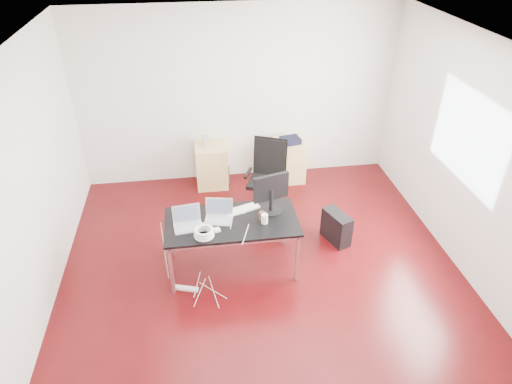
{
  "coord_description": "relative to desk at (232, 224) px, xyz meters",
  "views": [
    {
      "loc": [
        -0.7,
        -4.29,
        3.96
      ],
      "look_at": [
        0.0,
        0.55,
        0.85
      ],
      "focal_mm": 32.0,
      "sensor_mm": 36.0,
      "label": 1
    }
  ],
  "objects": [
    {
      "name": "filing_cabinet_right",
      "position": [
        1.14,
        2.09,
        -0.33
      ],
      "size": [
        0.5,
        0.5,
        0.7
      ],
      "primitive_type": "cube",
      "color": "tan",
      "rests_on": "ground"
    },
    {
      "name": "keyboard",
      "position": [
        0.16,
        0.21,
        0.06
      ],
      "size": [
        0.46,
        0.27,
        0.02
      ],
      "primitive_type": "cube",
      "rotation": [
        0.0,
        0.0,
        0.33
      ],
      "color": "white",
      "rests_on": "desk"
    },
    {
      "name": "office_chair",
      "position": [
        0.65,
        1.27,
        -0.07
      ],
      "size": [
        0.63,
        0.64,
        1.08
      ],
      "rotation": [
        0.0,
        0.0,
        -0.41
      ],
      "color": "black",
      "rests_on": "ground"
    },
    {
      "name": "wastebasket",
      "position": [
        0.04,
        2.11,
        -0.54
      ],
      "size": [
        0.27,
        0.27,
        0.28
      ],
      "primitive_type": "cylinder",
      "rotation": [
        0.0,
        0.0,
        -0.13
      ],
      "color": "black",
      "rests_on": "ground"
    },
    {
      "name": "room_shell",
      "position": [
        0.39,
        -0.14,
        0.73
      ],
      "size": [
        5.0,
        5.0,
        5.0
      ],
      "color": "#3A0608",
      "rests_on": "ground"
    },
    {
      "name": "cable_coil",
      "position": [
        -0.34,
        -0.26,
        0.11
      ],
      "size": [
        0.24,
        0.24,
        0.11
      ],
      "rotation": [
        0.0,
        0.0,
        0.25
      ],
      "color": "white",
      "rests_on": "desk"
    },
    {
      "name": "speaker",
      "position": [
        -0.2,
        2.12,
        0.11
      ],
      "size": [
        0.1,
        0.1,
        0.18
      ],
      "primitive_type": "cube",
      "rotation": [
        0.0,
        0.0,
        0.2
      ],
      "color": "#9E9E9E",
      "rests_on": "filing_cabinet_left"
    },
    {
      "name": "cup_white",
      "position": [
        0.39,
        -0.1,
        0.11
      ],
      "size": [
        0.11,
        0.11,
        0.12
      ],
      "primitive_type": "cylinder",
      "rotation": [
        0.0,
        0.0,
        0.43
      ],
      "color": "white",
      "rests_on": "desk"
    },
    {
      "name": "laptop_left",
      "position": [
        -0.52,
        -0.02,
        0.11
      ],
      "size": [
        0.36,
        0.29,
        0.23
      ],
      "rotation": [
        0.0,
        0.0,
        0.12
      ],
      "color": "silver",
      "rests_on": "desk"
    },
    {
      "name": "filing_cabinet_left",
      "position": [
        -0.13,
        2.09,
        -0.33
      ],
      "size": [
        0.5,
        0.5,
        0.7
      ],
      "primitive_type": "cube",
      "color": "tan",
      "rests_on": "ground"
    },
    {
      "name": "monitor",
      "position": [
        0.5,
        0.14,
        0.34
      ],
      "size": [
        0.45,
        0.26,
        0.51
      ],
      "rotation": [
        0.0,
        0.0,
        0.26
      ],
      "color": "black",
      "rests_on": "desk"
    },
    {
      "name": "power_adapter",
      "position": [
        -0.19,
        -0.17,
        0.07
      ],
      "size": [
        0.09,
        0.09,
        0.03
      ],
      "primitive_type": "cube",
      "rotation": [
        0.0,
        0.0,
        0.3
      ],
      "color": "white",
      "rests_on": "desk"
    },
    {
      "name": "pc_tower",
      "position": [
        1.46,
        0.35,
        -0.46
      ],
      "size": [
        0.35,
        0.49,
        0.44
      ],
      "primitive_type": "cube",
      "rotation": [
        0.0,
        0.0,
        0.37
      ],
      "color": "black",
      "rests_on": "ground"
    },
    {
      "name": "power_strip",
      "position": [
        -0.61,
        -0.33,
        -0.66
      ],
      "size": [
        0.3,
        0.15,
        0.04
      ],
      "primitive_type": "cube",
      "rotation": [
        0.0,
        0.0,
        -0.31
      ],
      "color": "white",
      "rests_on": "ground"
    },
    {
      "name": "laptop_right",
      "position": [
        -0.15,
        0.07,
        0.11
      ],
      "size": [
        0.37,
        0.31,
        0.23
      ],
      "rotation": [
        0.0,
        0.0,
        -0.19
      ],
      "color": "silver",
      "rests_on": "desk"
    },
    {
      "name": "cup_brown",
      "position": [
        0.37,
        -0.01,
        0.1
      ],
      "size": [
        0.09,
        0.09,
        0.1
      ],
      "primitive_type": "cylinder",
      "rotation": [
        0.0,
        0.0,
        -0.24
      ],
      "color": "#52311C",
      "rests_on": "desk"
    },
    {
      "name": "desk",
      "position": [
        0.0,
        0.0,
        0.0
      ],
      "size": [
        1.6,
        0.8,
        0.73
      ],
      "color": "black",
      "rests_on": "ground"
    },
    {
      "name": "navy_garment",
      "position": [
        1.15,
        2.02,
        0.07
      ],
      "size": [
        0.34,
        0.29,
        0.09
      ],
      "primitive_type": "cube",
      "rotation": [
        0.0,
        0.0,
        0.18
      ],
      "color": "black",
      "rests_on": "filing_cabinet_right"
    }
  ]
}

